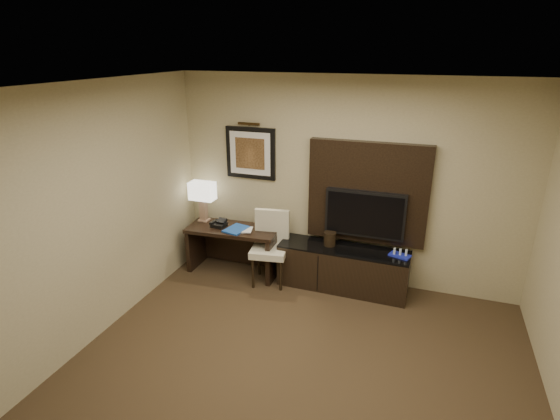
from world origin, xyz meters
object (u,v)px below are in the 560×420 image
at_px(credenza, 343,268).
at_px(desk_phone, 219,223).
at_px(water_bottle, 259,223).
at_px(desk_chair, 269,250).
at_px(tv, 365,214).
at_px(table_lamp, 203,201).
at_px(ice_bucket, 330,239).
at_px(desk, 234,250).
at_px(minibar_tray, 400,253).

relative_size(credenza, desk_phone, 9.02).
bearing_deg(water_bottle, desk_chair, -42.40).
relative_size(tv, table_lamp, 1.72).
relative_size(desk_phone, ice_bucket, 1.03).
xyz_separation_m(desk, credenza, (1.53, 0.05, -0.05)).
bearing_deg(ice_bucket, minibar_tray, -2.14).
height_order(credenza, table_lamp, table_lamp).
bearing_deg(desk_phone, ice_bucket, 11.40).
xyz_separation_m(desk, desk_chair, (0.58, -0.13, 0.15)).
bearing_deg(minibar_tray, desk_phone, -178.15).
relative_size(water_bottle, ice_bucket, 0.97).
bearing_deg(desk, water_bottle, 8.10).
relative_size(tv, desk_chair, 1.04).
relative_size(desk_chair, desk_phone, 5.21).
height_order(water_bottle, minibar_tray, water_bottle).
bearing_deg(desk_chair, ice_bucket, 6.68).
relative_size(water_bottle, minibar_tray, 0.69).
relative_size(tv, minibar_tray, 3.95).
height_order(desk_phone, water_bottle, water_bottle).
relative_size(ice_bucket, minibar_tray, 0.71).
bearing_deg(water_bottle, tv, 4.71).
distance_m(water_bottle, minibar_tray, 1.88).
xyz_separation_m(credenza, water_bottle, (-1.17, 0.03, 0.47)).
bearing_deg(minibar_tray, desk_chair, -173.86).
bearing_deg(table_lamp, desk_phone, -23.64).
bearing_deg(desk_phone, tv, 13.58).
xyz_separation_m(desk_phone, ice_bucket, (1.54, 0.11, -0.05)).
bearing_deg(desk_phone, desk_chair, -0.07).
distance_m(tv, desk_chair, 1.33).
bearing_deg(ice_bucket, desk_phone, -175.83).
bearing_deg(minibar_tray, ice_bucket, 177.86).
distance_m(desk, table_lamp, 0.81).
bearing_deg(ice_bucket, tv, 14.30).
xyz_separation_m(desk_chair, ice_bucket, (0.76, 0.21, 0.18)).
xyz_separation_m(desk, ice_bucket, (1.34, 0.09, 0.33)).
distance_m(table_lamp, desk_phone, 0.41).
bearing_deg(table_lamp, ice_bucket, -0.64).
relative_size(desk_chair, minibar_tray, 3.80).
distance_m(desk, ice_bucket, 1.38).
height_order(water_bottle, ice_bucket, water_bottle).
bearing_deg(desk_phone, credenza, 9.77).
bearing_deg(desk_chair, tv, 6.25).
xyz_separation_m(desk_chair, water_bottle, (-0.22, 0.20, 0.27)).
distance_m(table_lamp, ice_bucket, 1.86).
bearing_deg(credenza, water_bottle, 179.84).
xyz_separation_m(desk_chair, table_lamp, (-1.08, 0.23, 0.48)).
bearing_deg(table_lamp, desk, -11.93).
bearing_deg(table_lamp, water_bottle, -2.03).
distance_m(desk_phone, ice_bucket, 1.54).
bearing_deg(water_bottle, minibar_tray, -0.72).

